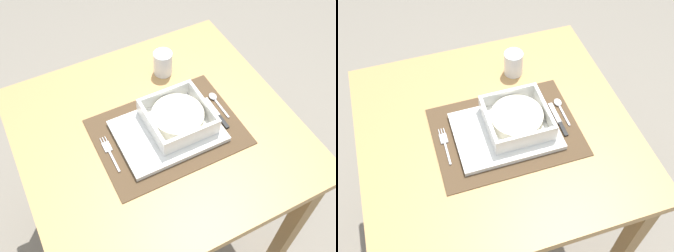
# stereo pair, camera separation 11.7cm
# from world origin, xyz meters

# --- Properties ---
(ground_plane) EXTENTS (6.00, 6.00, 0.00)m
(ground_plane) POSITION_xyz_m (0.00, 0.00, 0.00)
(ground_plane) COLOR gray
(dining_table) EXTENTS (0.83, 0.79, 0.71)m
(dining_table) POSITION_xyz_m (0.00, 0.00, 0.61)
(dining_table) COLOR #B2844C
(dining_table) RESTS_ON ground
(placemat) EXTENTS (0.44, 0.32, 0.00)m
(placemat) POSITION_xyz_m (0.03, -0.02, 0.71)
(placemat) COLOR #4C3823
(placemat) RESTS_ON dining_table
(serving_plate) EXTENTS (0.31, 0.23, 0.02)m
(serving_plate) POSITION_xyz_m (0.02, -0.02, 0.72)
(serving_plate) COLOR white
(serving_plate) RESTS_ON placemat
(porridge_bowl) EXTENTS (0.19, 0.19, 0.06)m
(porridge_bowl) POSITION_xyz_m (0.06, -0.01, 0.76)
(porridge_bowl) COLOR white
(porridge_bowl) RESTS_ON serving_plate
(fork) EXTENTS (0.02, 0.13, 0.00)m
(fork) POSITION_xyz_m (-0.16, -0.01, 0.72)
(fork) COLOR silver
(fork) RESTS_ON placemat
(spoon) EXTENTS (0.02, 0.11, 0.01)m
(spoon) POSITION_xyz_m (0.22, 0.02, 0.72)
(spoon) COLOR silver
(spoon) RESTS_ON placemat
(butter_knife) EXTENTS (0.01, 0.14, 0.01)m
(butter_knife) POSITION_xyz_m (0.19, -0.03, 0.72)
(butter_knife) COLOR black
(butter_knife) RESTS_ON placemat
(bread_knife) EXTENTS (0.01, 0.14, 0.01)m
(bread_knife) POSITION_xyz_m (0.17, -0.03, 0.72)
(bread_knife) COLOR #59331E
(bread_knife) RESTS_ON placemat
(drinking_glass) EXTENTS (0.06, 0.06, 0.08)m
(drinking_glass) POSITION_xyz_m (0.13, 0.22, 0.75)
(drinking_glass) COLOR white
(drinking_glass) RESTS_ON dining_table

